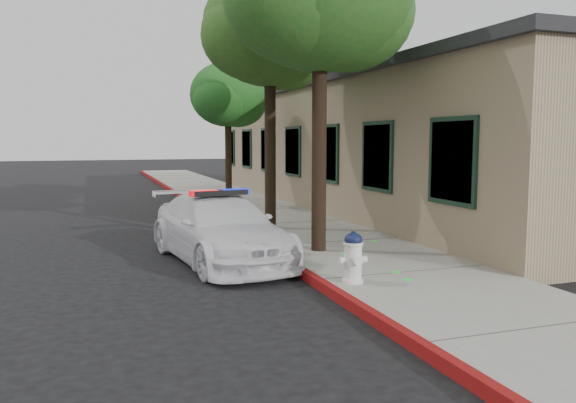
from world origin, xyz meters
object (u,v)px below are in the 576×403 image
at_px(street_tree_mid, 270,35).
at_px(street_tree_far, 229,98).
at_px(police_car, 220,229).
at_px(fire_hydrant, 353,257).
at_px(clapboard_building, 400,146).

relative_size(street_tree_mid, street_tree_far, 1.32).
height_order(police_car, fire_hydrant, police_car).
relative_size(police_car, street_tree_far, 0.98).
distance_m(clapboard_building, street_tree_mid, 7.37).
xyz_separation_m(fire_hydrant, street_tree_mid, (0.44, 5.69, 4.33)).
height_order(street_tree_mid, street_tree_far, street_tree_mid).
xyz_separation_m(police_car, street_tree_mid, (1.91, 2.83, 4.23)).
distance_m(fire_hydrant, street_tree_mid, 7.16).
xyz_separation_m(street_tree_mid, street_tree_far, (0.17, 5.10, -1.17)).
bearing_deg(fire_hydrant, police_car, 120.50).
distance_m(clapboard_building, police_car, 10.17).
distance_m(fire_hydrant, street_tree_far, 11.26).
relative_size(police_car, fire_hydrant, 5.80).
relative_size(clapboard_building, fire_hydrant, 26.18).
bearing_deg(police_car, street_tree_far, 67.15).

